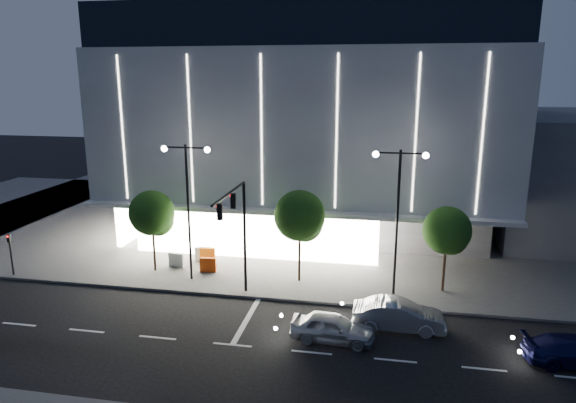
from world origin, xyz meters
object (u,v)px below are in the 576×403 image
(street_lamp_west, at_px, (188,192))
(barrier_a, at_px, (208,254))
(tree_left, at_px, (152,215))
(car_lead, at_px, (332,328))
(car_third, at_px, (574,351))
(tree_right, at_px, (447,233))
(barrier_d, at_px, (203,254))
(ped_signal_far, at_px, (10,250))
(barrier_b, at_px, (176,260))
(traffic_mast, at_px, (238,221))
(tree_mid, at_px, (300,218))
(car_second, at_px, (398,315))
(street_lamp_east, at_px, (398,201))
(barrier_c, at_px, (208,265))

(street_lamp_west, relative_size, barrier_a, 8.18)
(tree_left, distance_m, car_lead, 15.08)
(tree_left, bearing_deg, car_third, -16.75)
(tree_right, xyz_separation_m, barrier_d, (-16.48, 2.41, -3.23))
(car_lead, bearing_deg, barrier_a, 50.55)
(ped_signal_far, distance_m, barrier_b, 10.80)
(tree_left, bearing_deg, traffic_mast, -27.84)
(barrier_b, bearing_deg, tree_right, 3.46)
(tree_mid, bearing_deg, car_second, -40.89)
(tree_left, distance_m, car_third, 25.43)
(street_lamp_east, bearing_deg, barrier_a, 165.58)
(car_second, bearing_deg, tree_mid, 48.40)
(tree_right, distance_m, car_second, 6.78)
(tree_right, relative_size, barrier_a, 5.01)
(car_third, bearing_deg, car_lead, 82.71)
(ped_signal_far, relative_size, barrier_a, 2.73)
(car_lead, bearing_deg, ped_signal_far, 82.32)
(tree_left, distance_m, car_second, 17.31)
(street_lamp_west, xyz_separation_m, car_second, (13.17, -4.30, -5.16))
(car_third, bearing_deg, car_second, 69.47)
(traffic_mast, relative_size, barrier_c, 6.43)
(barrier_a, bearing_deg, tree_mid, -24.16)
(street_lamp_east, relative_size, ped_signal_far, 3.00)
(street_lamp_east, xyz_separation_m, tree_left, (-15.97, 1.02, -1.92))
(tree_right, relative_size, car_lead, 1.29)
(car_lead, distance_m, barrier_d, 14.09)
(street_lamp_east, bearing_deg, car_second, -87.69)
(ped_signal_far, height_order, car_third, ped_signal_far)
(traffic_mast, distance_m, tree_left, 7.95)
(ped_signal_far, height_order, barrier_a, ped_signal_far)
(car_second, distance_m, barrier_c, 13.72)
(traffic_mast, relative_size, ped_signal_far, 2.36)
(tree_right, xyz_separation_m, barrier_a, (-16.08, 2.34, -3.23))
(tree_left, height_order, barrier_d, tree_left)
(car_second, xyz_separation_m, barrier_b, (-14.99, 6.19, -0.14))
(traffic_mast, distance_m, street_lamp_west, 4.89)
(barrier_b, bearing_deg, tree_mid, 0.65)
(barrier_b, distance_m, barrier_d, 2.06)
(barrier_c, bearing_deg, tree_left, 180.00)
(car_second, bearing_deg, barrier_c, 64.92)
(ped_signal_far, distance_m, barrier_d, 12.62)
(ped_signal_far, bearing_deg, tree_right, 5.14)
(tree_left, bearing_deg, barrier_d, 43.67)
(barrier_c, bearing_deg, car_third, -25.66)
(traffic_mast, bearing_deg, barrier_a, 123.98)
(traffic_mast, xyz_separation_m, tree_mid, (3.03, 3.68, -0.69))
(tree_right, height_order, barrier_d, tree_right)
(ped_signal_far, bearing_deg, barrier_b, 18.41)
(barrier_c, height_order, barrier_d, same)
(tree_mid, xyz_separation_m, tree_right, (9.00, -0.00, -0.45))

